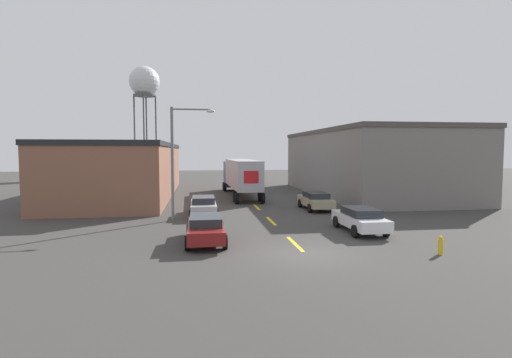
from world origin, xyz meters
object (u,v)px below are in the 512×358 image
at_px(parked_car_left_near, 206,228).
at_px(parked_car_left_far, 203,205).
at_px(street_lamp, 178,154).
at_px(water_tower, 144,83).
at_px(parked_car_right_mid, 316,200).
at_px(parked_car_right_near, 360,219).
at_px(semi_truck, 240,174).
at_px(fire_hydrant, 441,245).

height_order(parked_car_left_near, parked_car_left_far, same).
bearing_deg(street_lamp, water_tower, 99.57).
relative_size(parked_car_left_near, street_lamp, 0.63).
xyz_separation_m(water_tower, street_lamp, (8.36, -49.58, -12.66)).
xyz_separation_m(parked_car_right_mid, water_tower, (-18.89, 46.14, 16.36)).
height_order(parked_car_right_near, street_lamp, street_lamp).
xyz_separation_m(parked_car_left_near, water_tower, (-10.02, 56.48, 16.36)).
relative_size(semi_truck, water_tower, 0.73).
bearing_deg(street_lamp, parked_car_left_near, -76.48).
xyz_separation_m(parked_car_right_near, water_tower, (-18.89, 54.95, 16.36)).
bearing_deg(parked_car_right_mid, parked_car_right_near, -90.00).
bearing_deg(water_tower, street_lamp, -80.43).
height_order(parked_car_right_mid, water_tower, water_tower).
height_order(semi_truck, street_lamp, street_lamp).
height_order(semi_truck, parked_car_right_near, semi_truck).
xyz_separation_m(parked_car_right_near, parked_car_left_far, (-8.87, 7.08, 0.00)).
bearing_deg(parked_car_right_mid, street_lamp, -161.93).
bearing_deg(parked_car_left_far, semi_truck, 72.26).
bearing_deg(parked_car_right_mid, semi_truck, 114.54).
xyz_separation_m(parked_car_left_near, street_lamp, (-1.66, 6.91, 3.70)).
relative_size(parked_car_left_far, water_tower, 0.24).
bearing_deg(parked_car_right_mid, parked_car_left_near, -130.63).
xyz_separation_m(semi_truck, parked_car_right_near, (4.89, -19.52, -1.51)).
bearing_deg(street_lamp, parked_car_left_far, 45.80).
height_order(parked_car_left_far, fire_hydrant, parked_car_left_far).
bearing_deg(parked_car_right_mid, parked_car_left_far, -168.98).
xyz_separation_m(parked_car_right_near, parked_car_left_near, (-8.87, -1.53, 0.00)).
xyz_separation_m(parked_car_right_near, fire_hydrant, (1.55, -5.37, -0.34)).
xyz_separation_m(parked_car_left_far, fire_hydrant, (10.42, -12.45, -0.34)).
xyz_separation_m(semi_truck, street_lamp, (-5.64, -14.15, 2.19)).
bearing_deg(fire_hydrant, water_tower, 108.72).
distance_m(semi_truck, parked_car_left_far, 13.15).
distance_m(semi_truck, fire_hydrant, 25.78).
height_order(parked_car_left_far, water_tower, water_tower).
relative_size(parked_car_right_near, parked_car_left_far, 1.00).
relative_size(water_tower, fire_hydrant, 23.84).
relative_size(parked_car_left_near, parked_car_left_far, 1.00).
height_order(parked_car_right_mid, parked_car_left_far, same).
bearing_deg(fire_hydrant, semi_truck, 104.51).
xyz_separation_m(semi_truck, parked_car_left_far, (-3.98, -12.44, -1.51)).
relative_size(water_tower, street_lamp, 2.67).
distance_m(semi_truck, parked_car_right_near, 20.18).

